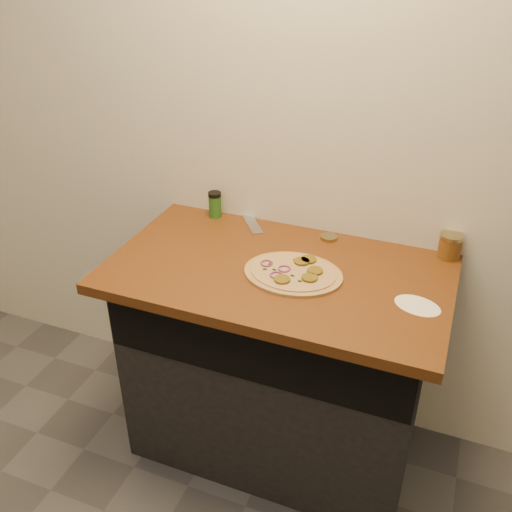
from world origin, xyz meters
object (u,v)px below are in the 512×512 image
at_px(chefs_knife, 246,212).
at_px(spice_shaker, 215,204).
at_px(pizza, 293,273).
at_px(salsa_jar, 450,246).

bearing_deg(chefs_knife, spice_shaker, -144.84).
relative_size(pizza, chefs_knife, 1.22).
xyz_separation_m(salsa_jar, spice_shaker, (-0.93, -0.01, 0.01)).
xyz_separation_m(pizza, spice_shaker, (-0.44, 0.31, 0.05)).
height_order(chefs_knife, spice_shaker, spice_shaker).
bearing_deg(salsa_jar, chefs_knife, 175.84).
relative_size(pizza, spice_shaker, 3.25).
distance_m(pizza, spice_shaker, 0.54).
distance_m(pizza, chefs_knife, 0.51).
bearing_deg(pizza, chefs_knife, 131.34).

